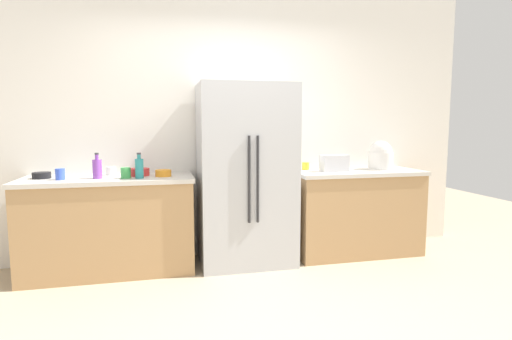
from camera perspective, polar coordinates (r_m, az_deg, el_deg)
The scene contains 16 objects.
ground_plane at distance 3.01m, azimuth 0.44°, elevation -20.91°, with size 11.03×11.03×0.00m, color tan.
kitchen_back_panel at distance 4.32m, azimuth -4.85°, elevation 8.35°, with size 5.52×0.10×3.06m, color silver.
counter_left at distance 4.04m, azimuth -19.98°, elevation -7.30°, with size 1.55×0.64×0.90m.
counter_right at distance 4.49m, azimuth 13.85°, elevation -5.74°, with size 1.37×0.64×0.90m.
refrigerator at distance 3.99m, azimuth -1.44°, elevation -0.72°, with size 0.92×0.68×1.78m.
toaster at distance 4.25m, azimuth 11.04°, elevation 0.95°, with size 0.28×0.14×0.17m, color silver.
rice_cooker at distance 4.59m, azimuth 17.24°, elevation 1.88°, with size 0.26×0.26×0.31m.
bottle_a at distance 3.78m, azimuth -16.22°, elevation 0.29°, with size 0.07×0.07×0.23m.
bottle_b at distance 3.89m, azimuth -21.59°, elevation 0.20°, with size 0.08×0.08×0.23m.
cup_a at distance 4.13m, azimuth -19.86°, elevation -0.12°, with size 0.09×0.09×0.08m, color white.
cup_b at distance 3.94m, azimuth -26.01°, elevation -0.54°, with size 0.08×0.08×0.10m, color blue.
cup_c at distance 4.36m, azimuth 7.04°, elevation 0.56°, with size 0.08×0.08×0.08m, color yellow.
cup_d at distance 3.83m, azimuth -17.99°, elevation -0.40°, with size 0.09×0.09×0.10m, color green.
bowl_a at distance 3.89m, azimuth -13.01°, elevation -0.42°, with size 0.15×0.15×0.06m, color orange.
bowl_b at distance 4.12m, azimuth -28.12°, elevation -0.68°, with size 0.16×0.16×0.06m, color black.
bowl_c at distance 3.99m, azimuth -16.27°, elevation -0.28°, with size 0.20×0.20×0.07m, color red.
Camera 1 is at (-0.63, -2.60, 1.38)m, focal length 28.21 mm.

